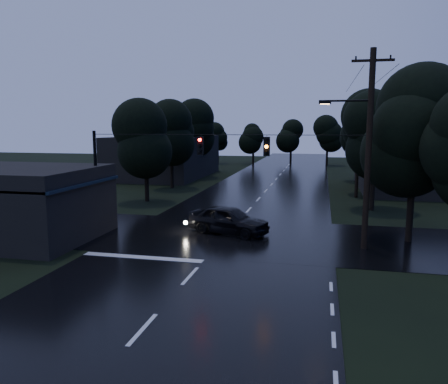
% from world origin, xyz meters
% --- Properties ---
extents(ground, '(160.00, 160.00, 0.00)m').
position_xyz_m(ground, '(0.00, 0.00, 0.00)').
color(ground, black).
rests_on(ground, ground).
extents(main_road, '(12.00, 120.00, 0.02)m').
position_xyz_m(main_road, '(0.00, 30.00, 0.00)').
color(main_road, black).
rests_on(main_road, ground).
extents(cross_street, '(60.00, 9.00, 0.02)m').
position_xyz_m(cross_street, '(0.00, 12.00, 0.00)').
color(cross_street, black).
rests_on(cross_street, ground).
extents(building_far_right, '(10.00, 14.00, 4.40)m').
position_xyz_m(building_far_right, '(14.00, 34.00, 2.20)').
color(building_far_right, black).
rests_on(building_far_right, ground).
extents(building_far_left, '(10.00, 16.00, 5.00)m').
position_xyz_m(building_far_left, '(-14.00, 40.00, 2.50)').
color(building_far_left, black).
rests_on(building_far_left, ground).
extents(utility_pole_main, '(3.50, 0.30, 10.00)m').
position_xyz_m(utility_pole_main, '(7.41, 11.00, 5.26)').
color(utility_pole_main, black).
rests_on(utility_pole_main, ground).
extents(utility_pole_far, '(2.00, 0.30, 7.50)m').
position_xyz_m(utility_pole_far, '(8.30, 28.00, 3.88)').
color(utility_pole_far, black).
rests_on(utility_pole_far, ground).
extents(anchor_pole_left, '(0.18, 0.18, 6.00)m').
position_xyz_m(anchor_pole_left, '(-7.50, 11.00, 3.00)').
color(anchor_pole_left, black).
rests_on(anchor_pole_left, ground).
extents(span_signals, '(15.00, 0.37, 1.12)m').
position_xyz_m(span_signals, '(0.56, 10.99, 5.24)').
color(span_signals, black).
rests_on(span_signals, ground).
extents(tree_corner_near, '(4.48, 4.48, 9.44)m').
position_xyz_m(tree_corner_near, '(10.00, 13.00, 5.99)').
color(tree_corner_near, black).
rests_on(tree_corner_near, ground).
extents(tree_left_a, '(3.92, 3.92, 8.26)m').
position_xyz_m(tree_left_a, '(-9.00, 22.00, 5.24)').
color(tree_left_a, black).
rests_on(tree_left_a, ground).
extents(tree_left_b, '(4.20, 4.20, 8.85)m').
position_xyz_m(tree_left_b, '(-9.60, 30.00, 5.62)').
color(tree_left_b, black).
rests_on(tree_left_b, ground).
extents(tree_left_c, '(4.48, 4.48, 9.44)m').
position_xyz_m(tree_left_c, '(-10.20, 40.00, 5.99)').
color(tree_left_c, black).
rests_on(tree_left_c, ground).
extents(tree_right_a, '(4.20, 4.20, 8.85)m').
position_xyz_m(tree_right_a, '(9.00, 22.00, 5.62)').
color(tree_right_a, black).
rests_on(tree_right_a, ground).
extents(tree_right_b, '(4.48, 4.48, 9.44)m').
position_xyz_m(tree_right_b, '(9.60, 30.00, 5.99)').
color(tree_right_b, black).
rests_on(tree_right_b, ground).
extents(tree_right_c, '(4.76, 4.76, 10.03)m').
position_xyz_m(tree_right_c, '(10.20, 40.00, 6.37)').
color(tree_right_c, black).
rests_on(tree_right_c, ground).
extents(car, '(5.21, 3.33, 1.65)m').
position_xyz_m(car, '(0.02, 12.61, 0.83)').
color(car, black).
rests_on(car, ground).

